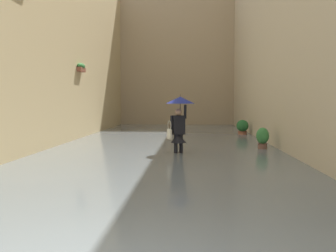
% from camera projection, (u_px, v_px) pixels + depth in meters
% --- Properties ---
extents(ground_plane, '(60.00, 60.00, 0.00)m').
position_uv_depth(ground_plane, '(166.00, 149.00, 14.01)').
color(ground_plane, '#605B56').
extents(flood_water, '(8.71, 28.45, 0.21)m').
position_uv_depth(flood_water, '(166.00, 146.00, 14.01)').
color(flood_water, slate).
rests_on(flood_water, ground_plane).
extents(building_facade_right, '(2.04, 26.45, 9.05)m').
position_uv_depth(building_facade_right, '(43.00, 33.00, 13.99)').
color(building_facade_right, tan).
rests_on(building_facade_right, ground_plane).
extents(building_facade_far, '(11.51, 1.80, 10.10)m').
position_uv_depth(building_facade_far, '(177.00, 57.00, 25.74)').
color(building_facade_far, tan).
rests_on(building_facade_far, ground_plane).
extents(person_wading, '(0.93, 0.93, 2.07)m').
position_uv_depth(person_wading, '(179.00, 116.00, 11.31)').
color(person_wading, '#2D2319').
rests_on(person_wading, ground_plane).
extents(potted_plant_mid_left, '(0.43, 0.43, 0.94)m').
position_uv_depth(potted_plant_mid_left, '(263.00, 139.00, 12.36)').
color(potted_plant_mid_left, brown).
rests_on(potted_plant_mid_left, ground_plane).
extents(potted_plant_near_left, '(0.59, 0.59, 0.93)m').
position_uv_depth(potted_plant_near_left, '(242.00, 128.00, 17.74)').
color(potted_plant_near_left, '#9E563D').
rests_on(potted_plant_near_left, ground_plane).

